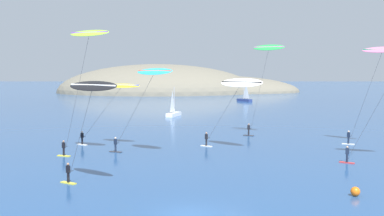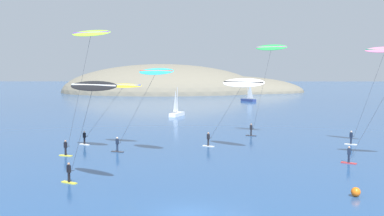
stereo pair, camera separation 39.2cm
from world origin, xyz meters
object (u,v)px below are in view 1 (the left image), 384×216
Objects in this scene: sailboat_far at (246,99)px; kitesurfer_pink at (381,60)px; kitesurfer_lime at (89,44)px; kitesurfer_black at (92,95)px; marker_buoy at (357,192)px; kitesurfer_white at (241,87)px; kitesurfer_green at (269,56)px; kitesurfer_cyan at (153,78)px; sailboat_near at (176,113)px; kitesurfer_yellow at (120,91)px.

kitesurfer_pink is at bearing -84.64° from sailboat_far.
kitesurfer_lime is 13.56m from kitesurfer_black.
kitesurfer_black is 12.18× the size of marker_buoy.
sailboat_far is 0.68× the size of kitesurfer_white.
sailboat_far is 0.47× the size of kitesurfer_pink.
kitesurfer_lime reaches higher than kitesurfer_pink.
kitesurfer_cyan is (-14.38, -14.51, -2.64)m from kitesurfer_green.
kitesurfer_cyan reaches higher than sailboat_far.
kitesurfer_lime reaches higher than kitesurfer_green.
sailboat_near is 0.69× the size of kitesurfer_black.
sailboat_near is 8.40× the size of marker_buoy.
kitesurfer_yellow reaches higher than sailboat_near.
kitesurfer_cyan is 24.04m from marker_buoy.
kitesurfer_lime is (-20.83, -15.48, 0.92)m from kitesurfer_green.
kitesurfer_yellow reaches higher than sailboat_far.
kitesurfer_white is at bearing 20.99° from kitesurfer_cyan.
kitesurfer_pink reaches higher than kitesurfer_cyan.
sailboat_near is at bearing -113.68° from sailboat_far.
kitesurfer_lime is at bearing 147.29° from marker_buoy.
kitesurfer_lime is at bearing -105.29° from kitesurfer_yellow.
kitesurfer_yellow is at bearing -98.11° from sailboat_near.
kitesurfer_green is at bearing 57.25° from kitesurfer_black.
marker_buoy is (20.88, -21.91, -6.38)m from kitesurfer_yellow.
kitesurfer_black is at bearing -87.39° from kitesurfer_yellow.
kitesurfer_green reaches higher than kitesurfer_cyan.
kitesurfer_pink is 14.56m from kitesurfer_green.
kitesurfer_cyan reaches higher than kitesurfer_black.
sailboat_far is at bearing 83.44° from kitesurfer_white.
sailboat_near is 61.01m from marker_buoy.
sailboat_far is 8.14× the size of marker_buoy.
kitesurfer_pink is (7.36, -78.46, 9.79)m from sailboat_far.
kitesurfer_green is (13.57, -28.83, 10.37)m from sailboat_near.
sailboat_near is 1.03× the size of sailboat_far.
kitesurfer_yellow is (1.98, 7.23, -5.20)m from kitesurfer_lime.
sailboat_far is 70.98m from kitesurfer_green.
marker_buoy is (-9.86, -21.77, -10.08)m from kitesurfer_pink.
kitesurfer_green is (-11.88, 8.39, 0.59)m from kitesurfer_pink.
sailboat_near is 0.70× the size of kitesurfer_yellow.
kitesurfer_pink is at bearing -0.26° from kitesurfer_yellow.
kitesurfer_green is at bearing 93.83° from marker_buoy.
kitesurfer_cyan is at bearing 8.59° from kitesurfer_lime.
kitesurfer_black is (-4.39, -56.75, 6.74)m from sailboat_near.
sailboat_far is 0.42× the size of kitesurfer_lime.
kitesurfer_green reaches higher than sailboat_far.
kitesurfer_cyan is at bearing -102.59° from sailboat_far.
kitesurfer_black is at bearing -122.75° from kitesurfer_green.
kitesurfer_white is at bearing 52.38° from kitesurfer_black.
kitesurfer_white is (9.59, 3.68, -1.05)m from kitesurfer_cyan.
sailboat_near is at bearing 104.80° from marker_buoy.
sailboat_near is 0.46× the size of kitesurfer_green.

